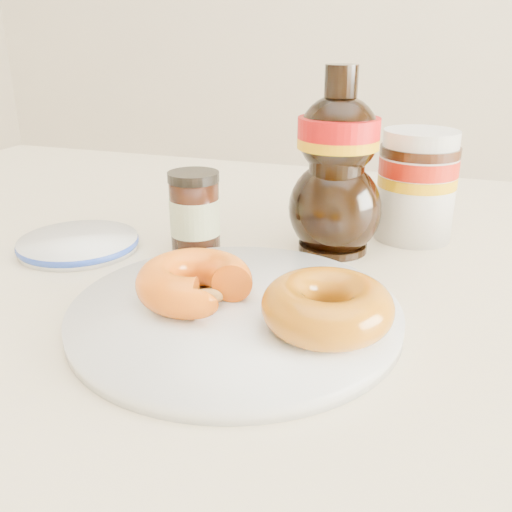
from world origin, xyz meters
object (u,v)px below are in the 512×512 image
(syrup_bottle, at_px, (337,163))
(dark_jar, at_px, (195,213))
(plate, at_px, (235,312))
(dining_table, at_px, (317,367))
(donut_bitten, at_px, (194,282))
(blue_rim_saucer, at_px, (78,243))
(donut_whole, at_px, (327,306))
(nutella_jar, at_px, (417,181))

(syrup_bottle, xyz_separation_m, dark_jar, (-0.13, -0.05, -0.05))
(plate, bearing_deg, dark_jar, 125.55)
(dining_table, relative_size, syrup_bottle, 7.73)
(donut_bitten, distance_m, blue_rim_saucer, 0.20)
(plate, relative_size, donut_bitten, 2.81)
(dining_table, xyz_separation_m, dark_jar, (-0.14, 0.05, 0.12))
(donut_bitten, xyz_separation_m, dark_jar, (-0.06, 0.13, 0.01))
(dining_table, bearing_deg, syrup_bottle, 95.83)
(plate, height_order, donut_whole, donut_whole)
(syrup_bottle, distance_m, dark_jar, 0.15)
(donut_bitten, distance_m, nutella_jar, 0.28)
(donut_bitten, bearing_deg, syrup_bottle, 52.05)
(donut_bitten, bearing_deg, blue_rim_saucer, 136.83)
(dark_jar, bearing_deg, syrup_bottle, 19.46)
(donut_bitten, distance_m, dark_jar, 0.14)
(dining_table, xyz_separation_m, nutella_jar, (0.06, 0.16, 0.15))
(syrup_bottle, bearing_deg, dark_jar, -160.54)
(dark_jar, bearing_deg, donut_whole, -40.01)
(donut_bitten, height_order, donut_whole, donut_whole)
(dining_table, relative_size, nutella_jar, 12.14)
(syrup_bottle, bearing_deg, donut_whole, -79.67)
(dining_table, relative_size, donut_whole, 14.89)
(dining_table, xyz_separation_m, plate, (-0.05, -0.08, 0.09))
(nutella_jar, bearing_deg, syrup_bottle, -138.49)
(dining_table, distance_m, dark_jar, 0.19)
(donut_bitten, distance_m, donut_whole, 0.11)
(nutella_jar, bearing_deg, dark_jar, -151.49)
(nutella_jar, bearing_deg, dining_table, -112.23)
(donut_bitten, bearing_deg, dark_jar, 99.06)
(dining_table, distance_m, plate, 0.13)
(syrup_bottle, bearing_deg, blue_rim_saucer, -161.20)
(plate, distance_m, blue_rim_saucer, 0.23)
(nutella_jar, bearing_deg, donut_bitten, -121.38)
(nutella_jar, bearing_deg, plate, -115.35)
(nutella_jar, distance_m, blue_rim_saucer, 0.36)
(blue_rim_saucer, bearing_deg, dark_jar, 18.04)
(dark_jar, relative_size, blue_rim_saucer, 0.67)
(dining_table, distance_m, syrup_bottle, 0.20)
(donut_whole, xyz_separation_m, dark_jar, (-0.17, 0.14, 0.01))
(plate, relative_size, donut_whole, 2.72)
(donut_whole, bearing_deg, plate, 171.67)
(nutella_jar, relative_size, syrup_bottle, 0.64)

